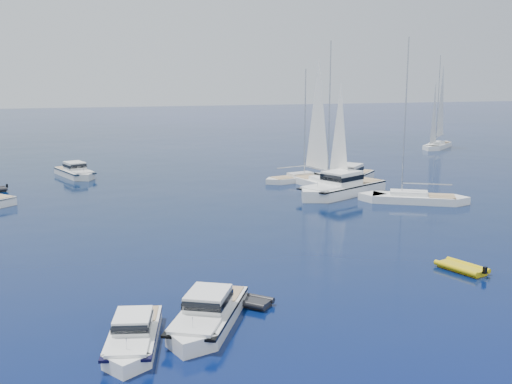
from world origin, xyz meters
TOP-DOWN VIEW (x-y plane):
  - ground at (0.00, 0.00)m, footprint 400.00×400.00m
  - motor_cruiser_near at (-8.49, 3.26)m, footprint 6.37×9.30m
  - motor_cruiser_left at (-12.49, 1.70)m, footprint 3.72×7.99m
  - motor_cruiser_centre at (11.65, 34.36)m, footprint 12.85×9.51m
  - motor_cruiser_distant at (15.23, 40.76)m, footprint 9.88×10.27m
  - motor_cruiser_horizon at (-16.23, 53.77)m, footprint 5.88×9.41m
  - sailboat_mid_r at (17.46, 28.97)m, footprint 11.76×7.92m
  - sailboat_centre at (9.89, 43.63)m, footprint 9.77×4.90m
  - sailboat_sails_r at (11.39, 39.32)m, footprint 5.89×11.98m
  - sailboat_sails_far at (43.26, 68.42)m, footprint 9.90×9.63m
  - tender_yellow at (9.82, 8.03)m, footprint 3.09×4.05m
  - tender_grey_near at (-5.79, 5.70)m, footprint 3.59×3.50m

SIDE VIEW (x-z plane):
  - ground at x=0.00m, z-range 0.00..0.00m
  - motor_cruiser_near at x=-8.49m, z-range -1.18..1.18m
  - motor_cruiser_left at x=-12.49m, z-range -1.01..1.01m
  - motor_cruiser_centre at x=11.65m, z-range -1.65..1.65m
  - motor_cruiser_distant at x=15.23m, z-range -1.43..1.43m
  - motor_cruiser_horizon at x=-16.23m, z-range -1.18..1.18m
  - sailboat_mid_r at x=17.46m, z-range -8.56..8.56m
  - sailboat_centre at x=9.89m, z-range -6.95..6.95m
  - sailboat_sails_r at x=11.39m, z-range -8.52..8.52m
  - sailboat_sails_far at x=43.26m, z-range -8.06..8.06m
  - tender_yellow at x=9.82m, z-range -0.47..0.47m
  - tender_grey_near at x=-5.79m, z-range -0.47..0.47m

